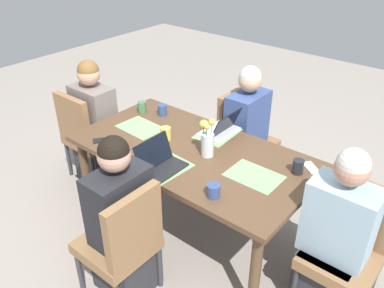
{
  "coord_description": "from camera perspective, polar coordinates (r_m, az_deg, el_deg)",
  "views": [
    {
      "loc": [
        -1.62,
        1.97,
        2.29
      ],
      "look_at": [
        0.0,
        0.0,
        0.8
      ],
      "focal_mm": 37.19,
      "sensor_mm": 36.0,
      "label": 1
    }
  ],
  "objects": [
    {
      "name": "person_near_right_near",
      "position": [
        3.64,
        7.66,
        1.04
      ],
      "size": [
        0.36,
        0.4,
        1.19
      ],
      "color": "#2D2D33",
      "rests_on": "ground_plane"
    },
    {
      "name": "coffee_mug_near_right",
      "position": [
        2.79,
        14.96,
        -3.16
      ],
      "size": [
        0.08,
        0.08,
        0.1
      ],
      "primitive_type": "cylinder",
      "color": "#232328",
      "rests_on": "dining_table"
    },
    {
      "name": "coffee_mug_centre_right",
      "position": [
        3.49,
        -4.26,
        4.89
      ],
      "size": [
        0.08,
        0.08,
        0.1
      ],
      "primitive_type": "cylinder",
      "color": "#33477A",
      "rests_on": "dining_table"
    },
    {
      "name": "phone_black",
      "position": [
        3.18,
        -12.69,
        0.55
      ],
      "size": [
        0.14,
        0.16,
        0.01
      ],
      "primitive_type": "cube",
      "rotation": [
        0.0,
        0.0,
        0.96
      ],
      "color": "black",
      "rests_on": "dining_table"
    },
    {
      "name": "chair_near_right_near",
      "position": [
        3.73,
        7.17,
        1.38
      ],
      "size": [
        0.44,
        0.44,
        0.9
      ],
      "color": "olive",
      "rests_on": "ground_plane"
    },
    {
      "name": "laptop_near_right_near",
      "position": [
        3.19,
        4.18,
        2.16
      ],
      "size": [
        0.22,
        0.32,
        0.2
      ],
      "color": "silver",
      "rests_on": "dining_table"
    },
    {
      "name": "person_far_left_far",
      "position": [
        2.67,
        -9.96,
        -11.61
      ],
      "size": [
        0.36,
        0.4,
        1.19
      ],
      "color": "#2D2D33",
      "rests_on": "ground_plane"
    },
    {
      "name": "person_head_left_left_mid",
      "position": [
        2.68,
        19.74,
        -13.08
      ],
      "size": [
        0.4,
        0.36,
        1.19
      ],
      "color": "#2D2D33",
      "rests_on": "ground_plane"
    },
    {
      "name": "flower_vase",
      "position": [
        2.85,
        2.19,
        0.64
      ],
      "size": [
        0.11,
        0.11,
        0.29
      ],
      "color": "silver",
      "rests_on": "dining_table"
    },
    {
      "name": "placemat_head_right_left_near",
      "position": [
        3.31,
        -7.42,
        2.35
      ],
      "size": [
        0.37,
        0.28,
        0.0
      ],
      "primitive_type": "cube",
      "rotation": [
        0.0,
        0.0,
        3.09
      ],
      "color": "#7FAD70",
      "rests_on": "dining_table"
    },
    {
      "name": "coffee_mug_far_left",
      "position": [
        3.56,
        -7.19,
        5.26
      ],
      "size": [
        0.08,
        0.08,
        0.1
      ],
      "primitive_type": "cylinder",
      "color": "#47704C",
      "rests_on": "dining_table"
    },
    {
      "name": "laptop_far_left_far",
      "position": [
        2.75,
        -4.68,
        -2.81
      ],
      "size": [
        0.22,
        0.32,
        0.21
      ],
      "color": "black",
      "rests_on": "dining_table"
    },
    {
      "name": "coffee_mug_near_left",
      "position": [
        3.1,
        -3.79,
        1.51
      ],
      "size": [
        0.08,
        0.08,
        0.1
      ],
      "primitive_type": "cylinder",
      "color": "#DBC64C",
      "rests_on": "dining_table"
    },
    {
      "name": "person_head_right_left_near",
      "position": [
        3.84,
        -13.61,
        2.1
      ],
      "size": [
        0.4,
        0.36,
        1.19
      ],
      "color": "#2D2D33",
      "rests_on": "ground_plane"
    },
    {
      "name": "chair_head_left_left_mid",
      "position": [
        2.74,
        21.41,
        -13.06
      ],
      "size": [
        0.44,
        0.44,
        0.9
      ],
      "color": "olive",
      "rests_on": "ground_plane"
    },
    {
      "name": "placemat_near_right_near",
      "position": [
        3.2,
        3.63,
        1.51
      ],
      "size": [
        0.28,
        0.37,
        0.0
      ],
      "primitive_type": "cube",
      "rotation": [
        0.0,
        0.0,
        1.62
      ],
      "color": "#7FAD70",
      "rests_on": "dining_table"
    },
    {
      "name": "dining_table",
      "position": [
        3.03,
        0.0,
        -2.15
      ],
      "size": [
        1.83,
        0.96,
        0.75
      ],
      "color": "brown",
      "rests_on": "ground_plane"
    },
    {
      "name": "chair_far_left_far",
      "position": [
        2.62,
        -9.79,
        -13.44
      ],
      "size": [
        0.44,
        0.44,
        0.9
      ],
      "color": "olive",
      "rests_on": "ground_plane"
    },
    {
      "name": "phone_silver",
      "position": [
        2.89,
        16.7,
        -3.27
      ],
      "size": [
        0.16,
        0.15,
        0.01
      ],
      "primitive_type": "cube",
      "rotation": [
        0.0,
        0.0,
        2.49
      ],
      "color": "silver",
      "rests_on": "dining_table"
    },
    {
      "name": "placemat_head_left_left_mid",
      "position": [
        2.72,
        8.86,
        -4.59
      ],
      "size": [
        0.36,
        0.26,
        0.0
      ],
      "primitive_type": "cube",
      "rotation": [
        0.0,
        0.0,
        -0.0
      ],
      "color": "#7FAD70",
      "rests_on": "dining_table"
    },
    {
      "name": "chair_head_right_left_near",
      "position": [
        3.86,
        -14.98,
        1.59
      ],
      "size": [
        0.44,
        0.44,
        0.9
      ],
      "color": "olive",
      "rests_on": "ground_plane"
    },
    {
      "name": "coffee_mug_centre_left",
      "position": [
        2.49,
        3.1,
        -6.68
      ],
      "size": [
        0.09,
        0.09,
        0.09
      ],
      "primitive_type": "cylinder",
      "color": "#33477A",
      "rests_on": "dining_table"
    },
    {
      "name": "ground_plane",
      "position": [
        3.43,
        0.0,
        -11.58
      ],
      "size": [
        10.0,
        10.0,
        0.0
      ],
      "primitive_type": "plane",
      "color": "gray"
    },
    {
      "name": "placemat_far_left_far",
      "position": [
        2.77,
        -4.0,
        -3.54
      ],
      "size": [
        0.28,
        0.38,
        0.0
      ],
      "primitive_type": "cube",
      "rotation": [
        0.0,
        0.0,
        -1.64
      ],
      "color": "#7FAD70",
      "rests_on": "dining_table"
    }
  ]
}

